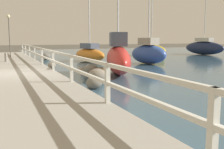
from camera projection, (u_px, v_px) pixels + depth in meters
name	position (u px, v px, depth m)	size (l,w,h in m)	color
ground_plane	(19.00, 80.00, 11.40)	(120.00, 120.00, 0.00)	#4C473D
dock_walkway	(18.00, 76.00, 11.38)	(3.24, 36.00, 0.30)	#9E998E
railing	(53.00, 57.00, 11.87)	(0.10, 32.50, 0.93)	silver
boulder_water_edge	(91.00, 70.00, 12.29)	(0.77, 0.69, 0.58)	#666056
boulder_far_strip	(52.00, 65.00, 15.66)	(0.48, 0.43, 0.36)	slate
boulder_mid_strip	(46.00, 56.00, 22.07)	(0.73, 0.65, 0.54)	#666056
boulder_near_dock	(94.00, 83.00, 9.26)	(0.59, 0.53, 0.44)	#666056
boulder_downstream	(97.00, 76.00, 10.60)	(0.77, 0.69, 0.57)	slate
mooring_bollard	(6.00, 57.00, 16.64)	(0.18, 0.18, 0.59)	gray
dock_lamp	(9.00, 26.00, 20.76)	(0.27, 0.27, 3.33)	#514C47
sailboat_navy	(204.00, 47.00, 28.43)	(1.54, 5.26, 7.61)	#192347
sailboat_yellow	(151.00, 49.00, 26.15)	(1.35, 5.32, 7.21)	gold
sailboat_red	(118.00, 58.00, 13.37)	(2.97, 5.75, 6.15)	red
sailboat_orange	(90.00, 54.00, 20.10)	(2.00, 3.74, 6.55)	orange
sailboat_blue	(148.00, 53.00, 18.23)	(2.10, 3.25, 5.32)	#2D4C9E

